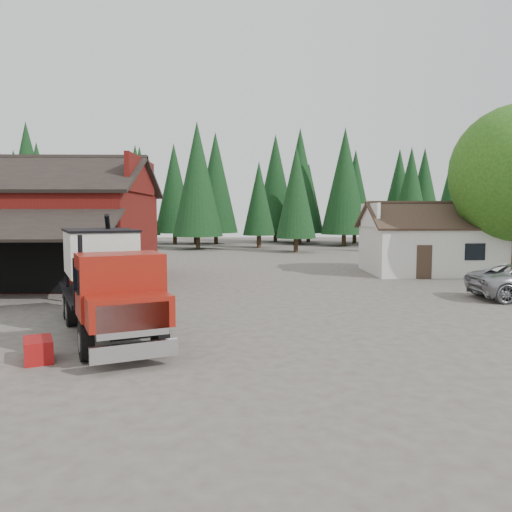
{
  "coord_description": "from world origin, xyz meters",
  "views": [
    {
      "loc": [
        0.9,
        -18.95,
        3.91
      ],
      "look_at": [
        1.47,
        5.16,
        1.8
      ],
      "focal_mm": 35.0,
      "sensor_mm": 36.0,
      "label": 1
    }
  ],
  "objects": [
    {
      "name": "near_pine_d",
      "position": [
        -4.0,
        34.0,
        7.39
      ],
      "size": [
        5.28,
        5.28,
        13.4
      ],
      "color": "#382619",
      "rests_on": "ground"
    },
    {
      "name": "farmhouse",
      "position": [
        13.0,
        13.0,
        1.67
      ],
      "size": [
        8.6,
        6.42,
        4.65
      ],
      "color": "silver",
      "rests_on": "ground"
    },
    {
      "name": "near_pine_b",
      "position": [
        6.0,
        30.0,
        5.89
      ],
      "size": [
        3.96,
        3.96,
        10.4
      ],
      "color": "#382619",
      "rests_on": "ground"
    },
    {
      "name": "equip_box",
      "position": [
        -4.54,
        -5.95,
        0.3
      ],
      "size": [
        1.09,
        1.29,
        0.6
      ],
      "primitive_type": "cube",
      "rotation": [
        0.0,
        0.0,
        0.43
      ],
      "color": "maroon",
      "rests_on": "ground"
    },
    {
      "name": "near_pine_c",
      "position": [
        22.0,
        26.0,
        6.89
      ],
      "size": [
        4.84,
        4.84,
        12.4
      ],
      "color": "#382619",
      "rests_on": "ground"
    },
    {
      "name": "feed_truck",
      "position": [
        -3.5,
        -2.97,
        1.81
      ],
      "size": [
        5.51,
        8.75,
        3.86
      ],
      "rotation": [
        0.0,
        0.0,
        0.41
      ],
      "color": "black",
      "rests_on": "ground"
    },
    {
      "name": "conifer_backdrop",
      "position": [
        0.0,
        42.0,
        0.0
      ],
      "size": [
        76.0,
        16.0,
        16.0
      ],
      "primitive_type": null,
      "color": "black",
      "rests_on": "ground"
    },
    {
      "name": "red_barn",
      "position": [
        -11.0,
        9.9,
        2.69
      ],
      "size": [
        12.8,
        13.63,
        7.18
      ],
      "color": "#5E100F",
      "rests_on": "ground"
    },
    {
      "name": "ground",
      "position": [
        0.0,
        0.0,
        0.0
      ],
      "size": [
        120.0,
        120.0,
        0.0
      ],
      "primitive_type": "plane",
      "color": "#4F463E",
      "rests_on": "ground"
    }
  ]
}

